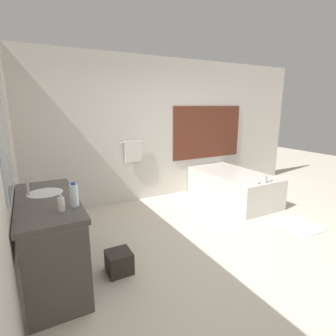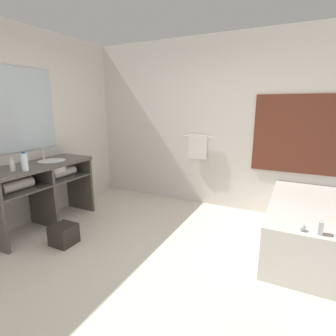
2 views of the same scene
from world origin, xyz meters
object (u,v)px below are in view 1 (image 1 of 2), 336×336
at_px(water_bottle_1, 74,195).
at_px(soap_dispenser, 61,204).
at_px(bathtub, 232,185).
at_px(waste_bin, 119,262).

xyz_separation_m(water_bottle_1, soap_dispenser, (-0.12, -0.07, -0.04)).
relative_size(bathtub, water_bottle_1, 7.51).
distance_m(water_bottle_1, soap_dispenser, 0.15).
height_order(soap_dispenser, waste_bin, soap_dispenser).
bearing_deg(bathtub, waste_bin, -156.06).
height_order(bathtub, waste_bin, bathtub).
bearing_deg(water_bottle_1, waste_bin, 12.74).
relative_size(bathtub, soap_dispenser, 11.07).
bearing_deg(waste_bin, water_bottle_1, -167.26).
height_order(bathtub, soap_dispenser, soap_dispenser).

